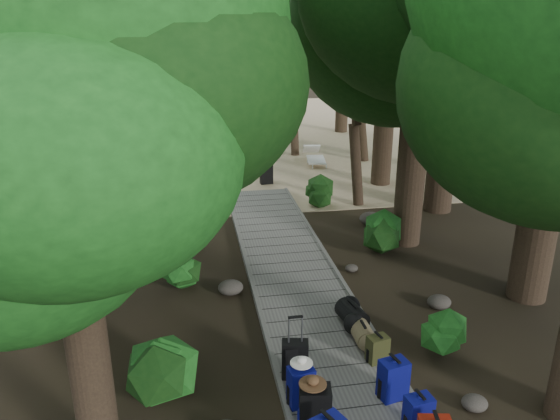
{
  "coord_description": "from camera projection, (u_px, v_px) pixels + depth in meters",
  "views": [
    {
      "loc": [
        -2.18,
        -9.71,
        5.54
      ],
      "look_at": [
        -0.0,
        2.63,
        1.0
      ],
      "focal_mm": 35.0,
      "sensor_mm": 36.0,
      "label": 1
    }
  ],
  "objects": [
    {
      "name": "shrub_left_c",
      "position": [
        160.0,
        209.0,
        14.98
      ],
      "size": [
        1.04,
        1.04,
        0.94
      ],
      "primitive_type": null,
      "color": "#174B16",
      "rests_on": "ground"
    },
    {
      "name": "backpack_left_b",
      "position": [
        315.0,
        407.0,
        7.38
      ],
      "size": [
        0.47,
        0.37,
        0.78
      ],
      "primitive_type": null,
      "rotation": [
        0.0,
        0.0,
        -0.17
      ],
      "color": "black",
      "rests_on": "boardwalk"
    },
    {
      "name": "sun_lounger",
      "position": [
        316.0,
        156.0,
        20.92
      ],
      "size": [
        0.96,
        2.12,
        0.66
      ],
      "primitive_type": null,
      "rotation": [
        0.0,
        0.0,
        -0.15
      ],
      "color": "silver",
      "rests_on": "sand_beach"
    },
    {
      "name": "tree_left_a",
      "position": [
        68.0,
        209.0,
        5.85
      ],
      "size": [
        4.27,
        4.27,
        7.11
      ],
      "primitive_type": null,
      "color": "black",
      "rests_on": "ground"
    },
    {
      "name": "palm_right_b",
      "position": [
        368.0,
        49.0,
        20.42
      ],
      "size": [
        4.4,
        4.4,
        8.5
      ],
      "primitive_type": null,
      "color": "#124315",
      "rests_on": "ground"
    },
    {
      "name": "tree_right_f",
      "position": [
        437.0,
        38.0,
        19.06
      ],
      "size": [
        5.27,
        5.27,
        9.41
      ],
      "primitive_type": null,
      "color": "black",
      "rests_on": "ground"
    },
    {
      "name": "hat_brown",
      "position": [
        313.0,
        381.0,
        7.21
      ],
      "size": [
        0.37,
        0.37,
        0.11
      ],
      "primitive_type": null,
      "color": "#51351E",
      "rests_on": "backpack_left_b"
    },
    {
      "name": "tree_back_a",
      "position": [
        199.0,
        44.0,
        23.7
      ],
      "size": [
        4.92,
        4.92,
        8.52
      ],
      "primitive_type": null,
      "color": "black",
      "rests_on": "ground"
    },
    {
      "name": "rock_right_d",
      "position": [
        371.0,
        219.0,
        15.1
      ],
      "size": [
        0.63,
        0.57,
        0.35
      ],
      "primitive_type": null,
      "color": "#4C473F",
      "rests_on": "ground"
    },
    {
      "name": "tree_left_b",
      "position": [
        13.0,
        44.0,
        8.74
      ],
      "size": [
        5.63,
        5.63,
        10.13
      ],
      "primitive_type": null,
      "color": "black",
      "rests_on": "ground"
    },
    {
      "name": "tree_back_d",
      "position": [
        88.0,
        49.0,
        22.75
      ],
      "size": [
        4.91,
        4.91,
        8.19
      ],
      "primitive_type": null,
      "color": "black",
      "rests_on": "ground"
    },
    {
      "name": "boardwalk",
      "position": [
        293.0,
        274.0,
        12.14
      ],
      "size": [
        2.0,
        12.0,
        0.12
      ],
      "primitive_type": "cube",
      "color": "slate",
      "rests_on": "ground"
    },
    {
      "name": "rock_left_d",
      "position": [
        177.0,
        238.0,
        14.03
      ],
      "size": [
        0.29,
        0.26,
        0.16
      ],
      "primitive_type": null,
      "color": "#4C473F",
      "rests_on": "ground"
    },
    {
      "name": "ground",
      "position": [
        302.0,
        298.0,
        11.23
      ],
      "size": [
        120.0,
        120.0,
        0.0
      ],
      "primitive_type": "plane",
      "color": "#2C2316",
      "rests_on": "ground"
    },
    {
      "name": "backpack_left_c",
      "position": [
        301.0,
        384.0,
        7.92
      ],
      "size": [
        0.4,
        0.32,
        0.68
      ],
      "primitive_type": null,
      "rotation": [
        0.0,
        0.0,
        0.16
      ],
      "color": "#07056A",
      "rests_on": "boardwalk"
    },
    {
      "name": "sand_beach",
      "position": [
        231.0,
        136.0,
        26.04
      ],
      "size": [
        40.0,
        22.0,
        0.02
      ],
      "primitive_type": "cube",
      "color": "tan",
      "rests_on": "ground"
    },
    {
      "name": "tree_right_d",
      "position": [
        458.0,
        3.0,
        14.31
      ],
      "size": [
        6.3,
        6.3,
        11.54
      ],
      "primitive_type": null,
      "color": "black",
      "rests_on": "ground"
    },
    {
      "name": "tree_left_c",
      "position": [
        120.0,
        74.0,
        12.57
      ],
      "size": [
        4.83,
        4.83,
        8.4
      ],
      "primitive_type": null,
      "color": "black",
      "rests_on": "ground"
    },
    {
      "name": "hat_white",
      "position": [
        301.0,
        360.0,
        7.81
      ],
      "size": [
        0.33,
        0.33,
        0.11
      ],
      "primitive_type": null,
      "color": "silver",
      "rests_on": "backpack_left_c"
    },
    {
      "name": "duffel_right_khaki",
      "position": [
        363.0,
        334.0,
        9.46
      ],
      "size": [
        0.35,
        0.53,
        0.35
      ],
      "primitive_type": null,
      "rotation": [
        0.0,
        0.0,
        -0.01
      ],
      "color": "brown",
      "rests_on": "boardwalk"
    },
    {
      "name": "tree_back_c",
      "position": [
        344.0,
        40.0,
        25.44
      ],
      "size": [
        4.81,
        4.81,
        8.66
      ],
      "primitive_type": null,
      "color": "black",
      "rests_on": "ground"
    },
    {
      "name": "tree_right_e",
      "position": [
        389.0,
        41.0,
        17.15
      ],
      "size": [
        5.23,
        5.23,
        9.41
      ],
      "primitive_type": null,
      "color": "black",
      "rests_on": "ground"
    },
    {
      "name": "kayak",
      "position": [
        149.0,
        162.0,
        20.71
      ],
      "size": [
        0.83,
        3.41,
        0.34
      ],
      "primitive_type": "ellipsoid",
      "rotation": [
        0.0,
        0.0,
        0.03
      ],
      "color": "#9F180D",
      "rests_on": "sand_beach"
    },
    {
      "name": "rock_right_b",
      "position": [
        439.0,
        302.0,
        10.83
      ],
      "size": [
        0.48,
        0.43,
        0.26
      ],
      "primitive_type": null,
      "color": "#4C473F",
      "rests_on": "ground"
    },
    {
      "name": "duffel_right_black",
      "position": [
        352.0,
        315.0,
        10.01
      ],
      "size": [
        0.52,
        0.71,
        0.4
      ],
      "primitive_type": null,
      "rotation": [
        0.0,
        0.0,
        0.19
      ],
      "color": "black",
      "rests_on": "boardwalk"
    },
    {
      "name": "palm_left_a",
      "position": [
        90.0,
        82.0,
        14.86
      ],
      "size": [
        4.74,
        4.74,
        7.53
      ],
      "primitive_type": null,
      "color": "#124315",
      "rests_on": "ground"
    },
    {
      "name": "tree_right_c",
      "position": [
        423.0,
        36.0,
        12.27
      ],
      "size": [
        5.83,
        5.83,
        10.08
      ],
      "primitive_type": null,
      "color": "black",
      "rests_on": "ground"
    },
    {
      "name": "rock_right_a",
      "position": [
        475.0,
        403.0,
        8.06
      ],
      "size": [
        0.39,
        0.35,
        0.22
      ],
      "primitive_type": null,
      "color": "#4C473F",
      "rests_on": "ground"
    },
    {
      "name": "backpack_right_c",
      "position": [
        393.0,
        377.0,
        8.06
      ],
      "size": [
        0.46,
        0.37,
        0.69
      ],
      "primitive_type": null,
      "rotation": [
        0.0,
        0.0,
        0.22
      ],
      "color": "#07056A",
      "rests_on": "boardwalk"
    },
    {
      "name": "rock_right_c",
      "position": [
        352.0,
        268.0,
        12.38
      ],
      "size": [
        0.3,
        0.27,
        0.16
      ],
      "primitive_type": null,
      "color": "#4C473F",
      "rests_on": "ground"
    },
    {
      "name": "shrub_right_a",
      "position": [
        442.0,
        338.0,
        9.19
      ],
      "size": [
        0.86,
        0.86,
        0.77
      ],
      "primitive_type": null,
      "color": "#174B16",
      "rests_on": "ground"
    },
    {
      "name": "shrub_left_a",
      "position": [
        162.0,
        366.0,
        8.17
      ],
      "size": [
        1.24,
        1.24,
        1.12
      ],
      "primitive_type": null,
      "color": "#174B16",
      "rests_on": "ground"
    },
    {
      "name": "lone_suitcase_on_sand",
      "position": [
        266.0,
        174.0,
        18.6
      ],
      "size": [
        0.44,
        0.28,
        0.66
      ],
      "primitive_type": null,
      "rotation": [
        0.0,
        0.0,
        0.1
      ],
      "color": "black",
      "rests_on": "sand_beach"
    },
    {
      "name": "rock_left_b",
      "position": [
        172.0,
        384.0,
        8.48
      ],
      "size": [
        0.38,
        0.34,
        0.21
      ],
      "primitive_type": null,
      "color": "#4C473F",
      "rests_on": "ground"
    },
    {
      "name": "shrub_left_b",
      "position": [
        187.0,
        272.0,
        11.48
      ],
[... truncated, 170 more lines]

